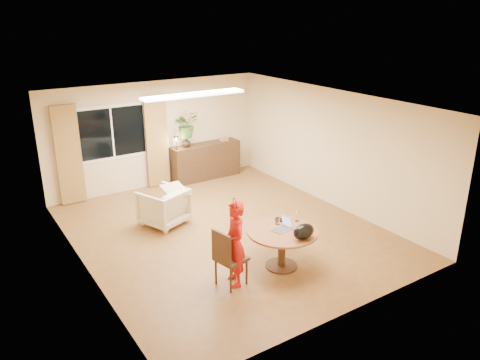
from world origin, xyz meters
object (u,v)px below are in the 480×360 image
at_px(sideboard, 206,161).
at_px(dining_table, 282,238).
at_px(armchair, 164,207).
at_px(child, 235,244).
at_px(dining_chair, 231,257).

bearing_deg(sideboard, dining_table, -103.62).
relative_size(armchair, sideboard, 0.45).
xyz_separation_m(dining_table, sideboard, (1.14, 4.69, -0.07)).
bearing_deg(armchair, dining_table, 88.49).
relative_size(child, armchair, 1.69).
height_order(dining_chair, armchair, dining_chair).
bearing_deg(child, sideboard, 170.57).
distance_m(dining_chair, armchair, 2.68).
xyz_separation_m(dining_chair, child, (0.06, -0.01, 0.22)).
height_order(dining_table, dining_chair, dining_chair).
height_order(armchair, sideboard, sideboard).
bearing_deg(dining_chair, child, -22.17).
bearing_deg(dining_chair, sideboard, 54.24).
distance_m(dining_chair, sideboard, 5.15).
relative_size(dining_chair, sideboard, 0.53).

